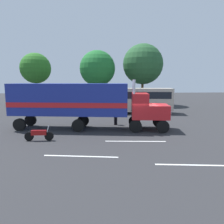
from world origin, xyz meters
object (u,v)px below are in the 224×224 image
at_px(tree_left, 143,64).
at_px(tree_right, 36,68).
at_px(parked_bus, 131,98).
at_px(person_bystander, 116,116).
at_px(parked_car, 36,105).
at_px(tree_center, 97,68).
at_px(semi_truck, 82,102).
at_px(motorcycle, 39,134).

xyz_separation_m(tree_left, tree_right, (-19.10, 0.71, -0.76)).
bearing_deg(tree_left, parked_bus, -110.47).
bearing_deg(person_bystander, parked_car, 135.34).
distance_m(person_bystander, tree_left, 19.67).
relative_size(tree_left, tree_right, 1.18).
relative_size(parked_bus, parked_car, 2.37).
xyz_separation_m(tree_left, tree_center, (-8.15, -1.41, -0.85)).
xyz_separation_m(semi_truck, parked_car, (-7.62, 12.34, -1.72)).
bearing_deg(motorcycle, parked_car, 106.46).
relative_size(person_bystander, tree_center, 0.17).
bearing_deg(semi_truck, tree_right, 115.55).
distance_m(tree_left, tree_right, 19.13).
distance_m(person_bystander, tree_center, 17.06).
relative_size(semi_truck, parked_car, 3.04).
bearing_deg(tree_center, tree_right, 169.04).
height_order(person_bystander, motorcycle, person_bystander).
bearing_deg(person_bystander, tree_left, 69.80).
height_order(motorcycle, tree_right, tree_right).
relative_size(semi_truck, parked_bus, 1.28).
distance_m(semi_truck, tree_left, 21.89).
xyz_separation_m(person_bystander, parked_car, (-10.86, 10.73, -0.09)).
height_order(semi_truck, parked_bus, semi_truck).
height_order(parked_car, motorcycle, parked_car).
relative_size(person_bystander, parked_car, 0.34).
distance_m(parked_bus, tree_center, 10.50).
bearing_deg(tree_center, tree_left, 9.82).
distance_m(motorcycle, tree_left, 26.86).
xyz_separation_m(semi_truck, person_bystander, (3.24, 1.61, -1.63)).
distance_m(parked_bus, tree_right, 19.22).
xyz_separation_m(motorcycle, tree_left, (12.54, 22.74, 6.87)).
relative_size(person_bystander, tree_right, 0.18).
height_order(semi_truck, tree_left, tree_left).
bearing_deg(person_bystander, tree_center, 96.18).
xyz_separation_m(parked_bus, parked_car, (-13.62, 3.10, -1.26)).
bearing_deg(tree_left, parked_car, -158.80).
bearing_deg(parked_bus, parked_car, 167.20).
bearing_deg(tree_right, tree_center, -10.96).
relative_size(semi_truck, tree_center, 1.50).
height_order(motorcycle, tree_left, tree_left).
bearing_deg(parked_bus, person_bystander, -109.86).
bearing_deg(motorcycle, parked_bus, 55.53).
relative_size(parked_car, tree_left, 0.43).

